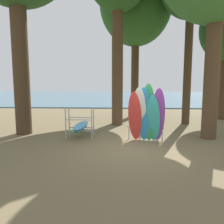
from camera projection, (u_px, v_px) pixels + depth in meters
The scene contains 5 objects.
ground_plane at pixel (133, 149), 7.97m from camera, with size 80.00×80.00×0.00m, color brown.
lake_water at pixel (126, 96), 37.92m from camera, with size 80.00×36.00×0.10m, color #477084.
tree_deep_back at pixel (136, 4), 14.62m from camera, with size 4.74×4.74×10.20m.
leaning_board_pile at pixel (146, 116), 8.71m from camera, with size 1.52×0.96×2.32m.
board_storage_rack at pixel (80, 126), 9.67m from camera, with size 1.15×2.13×1.25m.
Camera 1 is at (-0.31, -7.75, 2.35)m, focal length 35.86 mm.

